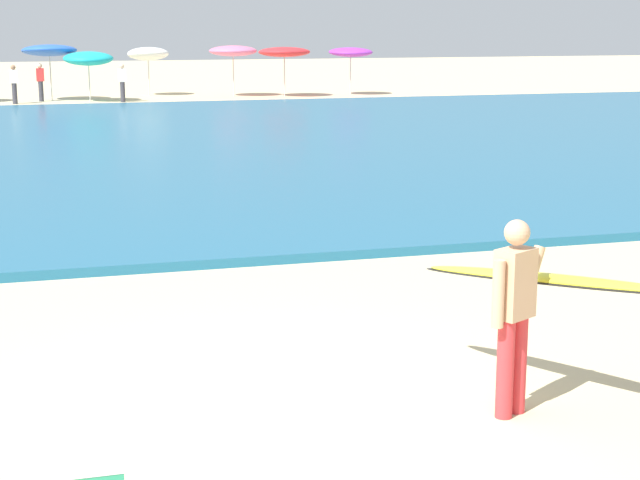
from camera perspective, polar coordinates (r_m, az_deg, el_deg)
name	(u,v)px	position (r m, az deg, el deg)	size (l,w,h in m)	color
ground_plane	(286,409)	(9.21, -1.90, -9.34)	(160.00, 160.00, 0.00)	beige
sea	(106,147)	(27.91, -11.74, 5.07)	(120.00, 28.00, 0.14)	#1E6084
surfer_with_board	(531,295)	(9.11, 11.61, -3.00)	(1.56, 2.60, 1.73)	red
beach_umbrella_3	(49,50)	(45.59, -14.76, 10.12)	(2.30, 2.33, 2.42)	beige
beach_umbrella_4	(88,59)	(44.49, -12.71, 9.78)	(2.06, 2.09, 2.12)	beige
beach_umbrella_5	(148,54)	(47.65, -9.50, 10.13)	(1.85, 1.89, 2.22)	beige
beach_umbrella_6	(233,51)	(46.64, -4.84, 10.39)	(2.13, 2.13, 2.25)	beige
beach_umbrella_7	(284,52)	(46.34, -1.99, 10.36)	(2.30, 2.30, 2.20)	beige
beach_umbrella_8	(351,52)	(47.44, 1.71, 10.36)	(2.00, 2.01, 2.16)	beige
beachgoer_near_row_left	(14,83)	(44.05, -16.59, 8.33)	(0.32, 0.20, 1.58)	#383842
beachgoer_near_row_mid	(40,81)	(45.13, -15.22, 8.49)	(0.32, 0.20, 1.58)	#383842
beachgoer_near_row_right	(122,82)	(43.98, -10.89, 8.60)	(0.32, 0.20, 1.58)	#383842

